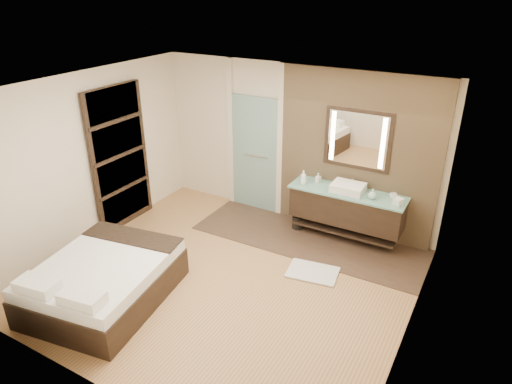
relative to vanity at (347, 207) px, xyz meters
The scene contains 15 objects.
floor 2.29m from the vanity, 119.83° to the right, with size 5.00×5.00×0.00m, color #986240.
tile_strip 0.83m from the vanity, 147.54° to the right, with size 3.80×1.30×0.01m, color #3B2920.
stone_wall 0.82m from the vanity, 90.00° to the left, with size 2.60×0.08×2.70m, color #A07F5B.
vanity is the anchor object (origin of this frame).
mirror_unit 1.10m from the vanity, 90.00° to the left, with size 1.06×0.04×0.96m.
frosted_door 1.95m from the vanity, behind, with size 1.10×0.12×2.70m.
shoji_partition 3.82m from the vanity, 159.50° to the right, with size 0.06×1.20×2.40m.
bed 3.82m from the vanity, 126.09° to the right, with size 1.75×2.06×0.71m.
bath_mat 1.30m from the vanity, 92.99° to the right, with size 0.72×0.50×0.02m, color silver.
waste_bin 0.93m from the vanity, behind, with size 0.19×0.19×0.24m, color black.
tissue_box 0.87m from the vanity, ahead, with size 0.12×0.12×0.10m, color silver.
soap_bottle_a 0.84m from the vanity, behind, with size 0.09×0.09×0.23m, color white.
soap_bottle_b 0.66m from the vanity, behind, with size 0.07×0.07×0.16m, color #B2B2B2.
soap_bottle_c 0.56m from the vanity, 11.81° to the right, with size 0.13×0.13×0.16m, color #A7D2D1.
cup 0.76m from the vanity, ahead, with size 0.11×0.11×0.09m, color white.
Camera 1 is at (3.03, -4.48, 3.90)m, focal length 32.00 mm.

